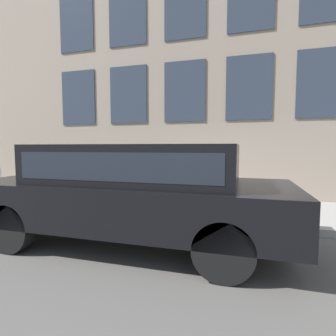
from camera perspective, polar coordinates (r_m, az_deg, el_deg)
The scene contains 6 objects.
ground_plane at distance 5.66m, azimuth 6.88°, elevation -12.63°, with size 80.00×80.00×0.00m, color #514F4C.
sidewalk at distance 6.97m, azimuth 8.75°, elevation -8.73°, with size 2.79×60.00×0.15m.
building_facade at distance 8.56m, azimuth 10.46°, elevation 18.07°, with size 0.33×40.00×7.34m.
fire_hydrant at distance 6.04m, azimuth 3.04°, elevation -6.50°, with size 0.30×0.42×0.71m.
person at distance 6.51m, azimuth -2.81°, elevation -3.09°, with size 0.26×0.17×1.09m.
parked_truck_black_near at distance 4.55m, azimuth -7.50°, elevation -3.92°, with size 2.07×5.33×1.71m.
Camera 1 is at (-5.34, -0.86, 1.67)m, focal length 28.00 mm.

